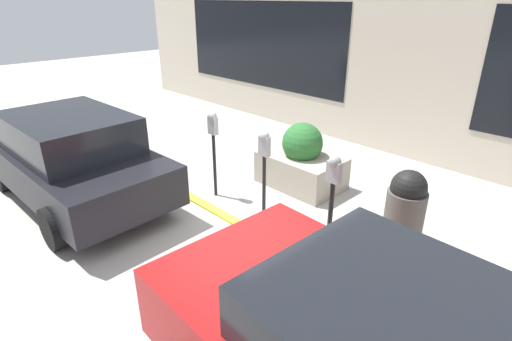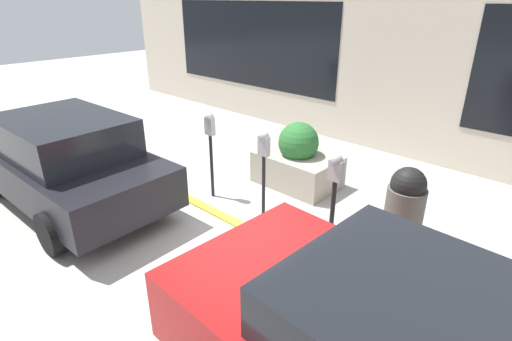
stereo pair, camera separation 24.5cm
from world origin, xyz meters
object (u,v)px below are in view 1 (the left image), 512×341
Objects in this scene: parking_meter_nearest at (333,185)px; parking_meter_second at (264,156)px; planter_box at (302,162)px; parked_car_middle at (72,157)px; trash_bin at (404,212)px; parking_meter_middle at (213,135)px.

parking_meter_second is at bearing -0.68° from parking_meter_nearest.
parked_car_middle reaches higher than planter_box.
trash_bin reaches higher than planter_box.
parking_meter_nearest is at bearing 50.60° from trash_bin.
planter_box is 0.35× the size of parked_car_middle.
parking_meter_second is 3.31m from parked_car_middle.
planter_box is 3.98m from parked_car_middle.
parking_meter_second is at bearing 178.96° from parking_meter_middle.
parked_car_middle is at bearing 53.85° from planter_box.
parking_meter_middle reaches higher than trash_bin.
parking_meter_nearest reaches higher than planter_box.
parking_meter_second reaches higher than trash_bin.
parking_meter_second is (1.24, -0.01, 0.04)m from parking_meter_nearest.
parked_car_middle is at bearing 49.31° from parking_meter_middle.
planter_box is at bearing -15.79° from trash_bin.
parking_meter_nearest is 4.39m from parked_car_middle.
parking_meter_nearest is 0.96× the size of parking_meter_middle.
parking_meter_middle reaches higher than parking_meter_nearest.
parking_meter_second is 1.22m from parking_meter_middle.
trash_bin is (-0.64, -0.78, -0.44)m from parking_meter_nearest.
parking_meter_middle is 1.03× the size of planter_box.
parking_meter_second is at bearing -149.32° from parked_car_middle.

